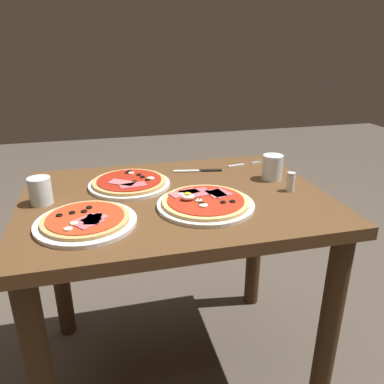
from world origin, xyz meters
TOP-DOWN VIEW (x-y plane):
  - ground_plane at (0.00, 0.00)m, footprint 8.00×8.00m
  - dining_table at (0.00, 0.00)m, footprint 1.02×0.75m
  - pizza_foreground at (0.07, -0.11)m, footprint 0.31×0.31m
  - pizza_across_left at (-0.14, 0.12)m, footprint 0.29×0.29m
  - pizza_across_right at (-0.29, -0.15)m, footprint 0.29×0.29m
  - water_glass_near at (0.39, 0.07)m, footprint 0.08×0.08m
  - water_glass_far at (-0.43, 0.04)m, footprint 0.07×0.07m
  - fork at (0.34, 0.26)m, footprint 0.16×0.04m
  - knife at (0.15, 0.22)m, footprint 0.20×0.05m
  - salt_shaker at (0.40, -0.06)m, footprint 0.03×0.03m

SIDE VIEW (x-z plane):
  - ground_plane at x=0.00m, z-range 0.00..0.00m
  - dining_table at x=0.00m, z-range 0.24..0.99m
  - fork at x=0.34m, z-range 0.75..0.76m
  - knife at x=0.15m, z-range 0.75..0.76m
  - pizza_across_right at x=-0.29m, z-range 0.75..0.78m
  - pizza_across_left at x=-0.14m, z-range 0.75..0.78m
  - pizza_foreground at x=0.07m, z-range 0.74..0.79m
  - salt_shaker at x=0.40m, z-range 0.75..0.82m
  - water_glass_far at x=-0.43m, z-range 0.75..0.84m
  - water_glass_near at x=0.39m, z-range 0.75..0.84m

